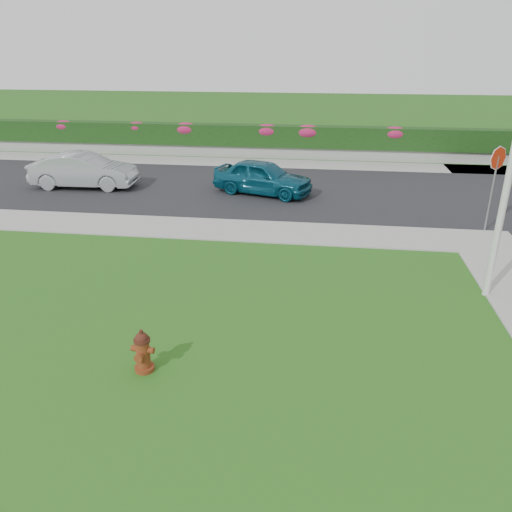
# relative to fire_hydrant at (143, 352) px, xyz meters

# --- Properties ---
(ground) EXTENTS (120.00, 120.00, 0.00)m
(ground) POSITION_rel_fire_hydrant_xyz_m (1.18, -1.29, -0.41)
(ground) COLOR black
(ground) RESTS_ON ground
(street_far) EXTENTS (26.00, 8.00, 0.04)m
(street_far) POSITION_rel_fire_hydrant_xyz_m (-3.82, 12.71, -0.39)
(street_far) COLOR black
(street_far) RESTS_ON ground
(sidewalk_far) EXTENTS (24.00, 2.00, 0.04)m
(sidewalk_far) POSITION_rel_fire_hydrant_xyz_m (-4.82, 7.71, -0.39)
(sidewalk_far) COLOR gray
(sidewalk_far) RESTS_ON ground
(curb_corner) EXTENTS (2.00, 2.00, 0.04)m
(curb_corner) POSITION_rel_fire_hydrant_xyz_m (8.18, 7.71, -0.39)
(curb_corner) COLOR gray
(curb_corner) RESTS_ON ground
(sidewalk_beyond) EXTENTS (34.00, 2.00, 0.04)m
(sidewalk_beyond) POSITION_rel_fire_hydrant_xyz_m (0.18, 17.71, -0.39)
(sidewalk_beyond) COLOR gray
(sidewalk_beyond) RESTS_ON ground
(retaining_wall) EXTENTS (34.00, 0.40, 0.60)m
(retaining_wall) POSITION_rel_fire_hydrant_xyz_m (0.18, 19.21, -0.11)
(retaining_wall) COLOR gray
(retaining_wall) RESTS_ON ground
(hedge) EXTENTS (32.00, 0.90, 1.10)m
(hedge) POSITION_rel_fire_hydrant_xyz_m (0.18, 19.31, 0.74)
(hedge) COLOR black
(hedge) RESTS_ON retaining_wall
(fire_hydrant) EXTENTS (0.44, 0.42, 0.86)m
(fire_hydrant) POSITION_rel_fire_hydrant_xyz_m (0.00, 0.00, 0.00)
(fire_hydrant) COLOR #521C0C
(fire_hydrant) RESTS_ON ground
(sedan_teal) EXTENTS (4.29, 2.76, 1.36)m
(sedan_teal) POSITION_rel_fire_hydrant_xyz_m (0.76, 12.08, 0.31)
(sedan_teal) COLOR #0B465A
(sedan_teal) RESTS_ON street_far
(sedan_silver) EXTENTS (4.40, 1.70, 1.43)m
(sedan_silver) POSITION_rel_fire_hydrant_xyz_m (-6.79, 12.07, 0.35)
(sedan_silver) COLOR #999CA0
(sedan_silver) RESTS_ON street_far
(stop_sign) EXTENTS (0.60, 0.48, 2.77)m
(stop_sign) POSITION_rel_fire_hydrant_xyz_m (8.45, 8.72, 1.67)
(stop_sign) COLOR slate
(stop_sign) RESTS_ON ground
(flower_clump_a) EXTENTS (1.23, 0.79, 0.61)m
(flower_clump_a) POSITION_rel_fire_hydrant_xyz_m (-11.21, 19.21, 1.05)
(flower_clump_a) COLOR #BB204A
(flower_clump_a) RESTS_ON hedge
(flower_clump_b) EXTENTS (1.17, 0.75, 0.58)m
(flower_clump_b) POSITION_rel_fire_hydrant_xyz_m (-7.00, 19.21, 1.06)
(flower_clump_b) COLOR #BB204A
(flower_clump_b) RESTS_ON hedge
(flower_clump_c) EXTENTS (1.36, 0.87, 0.68)m
(flower_clump_c) POSITION_rel_fire_hydrant_xyz_m (-4.27, 19.21, 1.02)
(flower_clump_c) COLOR #BB204A
(flower_clump_c) RESTS_ON hedge
(flower_clump_d) EXTENTS (1.36, 0.87, 0.68)m
(flower_clump_d) POSITION_rel_fire_hydrant_xyz_m (0.13, 19.21, 1.02)
(flower_clump_d) COLOR #BB204A
(flower_clump_d) RESTS_ON hedge
(flower_clump_e) EXTENTS (1.43, 0.92, 0.71)m
(flower_clump_e) POSITION_rel_fire_hydrant_xyz_m (2.27, 19.21, 1.01)
(flower_clump_e) COLOR #BB204A
(flower_clump_e) RESTS_ON hedge
(flower_clump_f) EXTENTS (1.35, 0.87, 0.67)m
(flower_clump_f) POSITION_rel_fire_hydrant_xyz_m (6.69, 19.21, 1.02)
(flower_clump_f) COLOR #BB204A
(flower_clump_f) RESTS_ON hedge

